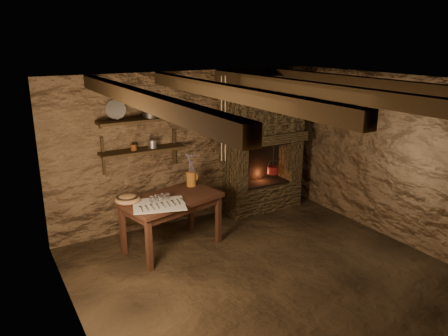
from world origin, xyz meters
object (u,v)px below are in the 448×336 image
work_table (172,221)px  stoneware_jug (191,172)px  red_pot (273,169)px  iron_stockpot (151,111)px  wooden_bowl (127,199)px

work_table → stoneware_jug: bearing=19.1°
stoneware_jug → red_pot: stoneware_jug is taller
stoneware_jug → red_pot: (1.68, 0.25, -0.28)m
iron_stockpot → red_pot: (2.13, -0.12, -1.16)m
wooden_bowl → red_pot: (2.72, 0.43, -0.11)m
stoneware_jug → iron_stockpot: bearing=153.8°
wooden_bowl → iron_stockpot: size_ratio=1.42×
iron_stockpot → stoneware_jug: bearing=-39.3°
work_table → wooden_bowl: wooden_bowl is taller
iron_stockpot → wooden_bowl: bearing=-136.9°
work_table → red_pot: 2.22m
stoneware_jug → red_pot: size_ratio=0.93×
work_table → wooden_bowl: 0.71m
stoneware_jug → wooden_bowl: size_ratio=1.45×
work_table → iron_stockpot: 1.60m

